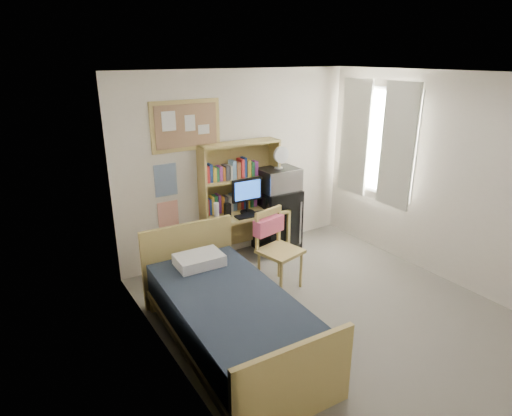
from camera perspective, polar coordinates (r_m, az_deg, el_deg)
floor at (r=5.04m, az=10.49°, el=-14.08°), size 3.60×4.20×0.02m
ceiling at (r=4.20m, az=12.78°, el=17.03°), size 3.60×4.20×0.02m
wall_back at (r=6.06m, az=-2.26°, el=5.75°), size 3.60×0.04×2.60m
wall_left at (r=3.52m, az=-10.35°, el=-5.20°), size 0.04×4.20×2.60m
wall_right at (r=5.80m, az=24.57°, el=3.31°), size 0.04×4.20×2.60m
window_unit at (r=6.40m, az=15.78°, el=8.54°), size 0.10×1.40×1.70m
curtain_left at (r=6.13m, az=18.35°, el=7.80°), size 0.04×0.55×1.70m
curtain_right at (r=6.65m, az=13.04°, el=9.17°), size 0.04×0.55×1.70m
bulletin_board at (r=5.58m, az=-9.32°, el=10.79°), size 0.94×0.03×0.64m
poster_wave at (r=5.61m, az=-11.96°, el=3.66°), size 0.30×0.01×0.42m
poster_japan at (r=5.76m, az=-11.63°, el=-0.84°), size 0.28×0.01×0.36m
desk at (r=6.07m, az=-1.43°, el=-3.61°), size 1.17×0.63×0.72m
desk_chair at (r=5.27m, az=3.26°, el=-5.70°), size 0.60×0.60×1.00m
mini_fridge at (r=6.31m, az=2.79°, el=-1.59°), size 0.57×0.57×0.94m
bed at (r=4.35m, az=-3.38°, el=-14.95°), size 1.15×2.17×0.59m
hutch at (r=5.92m, az=-2.19°, el=4.29°), size 1.16×0.35×0.94m
monitor at (r=5.81m, az=-1.19°, el=1.58°), size 0.45×0.06×0.47m
keyboard at (r=5.77m, az=-0.51°, el=-0.92°), size 0.48×0.17×0.02m
speaker_left at (r=5.73m, az=-3.82°, el=-0.27°), size 0.08×0.08×0.18m
speaker_right at (r=6.00m, az=1.33°, el=0.63°), size 0.07×0.07×0.17m
water_bottle at (r=5.61m, az=-5.29°, el=-0.45°), size 0.07×0.07×0.24m
hoodie at (r=5.29m, az=1.71°, el=-2.34°), size 0.45×0.22×0.21m
microwave at (r=6.10m, az=3.00°, el=3.86°), size 0.56×0.43×0.32m
desk_fan at (r=6.02m, az=3.05°, el=6.61°), size 0.23×0.23×0.28m
pillow at (r=4.76m, az=-7.58°, el=-6.87°), size 0.52×0.37×0.12m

